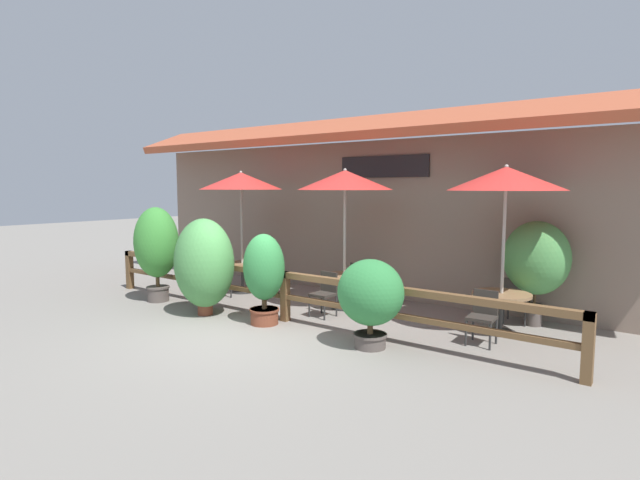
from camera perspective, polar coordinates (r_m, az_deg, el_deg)
name	(u,v)px	position (r m, az deg, el deg)	size (l,w,h in m)	color
ground_plane	(246,334)	(8.92, -8.44, -10.55)	(60.00, 60.00, 0.00)	gray
building_facade	(369,203)	(11.81, 5.65, 4.22)	(14.28, 1.49, 4.23)	gray
patio_railing	(285,285)	(9.50, -4.01, -5.15)	(10.40, 0.14, 0.95)	brown
patio_umbrella_near	(241,181)	(12.06, -9.02, 6.65)	(1.97, 1.97, 2.92)	#B7B2A8
dining_table_near	(242,269)	(12.22, -8.86, -3.28)	(1.00, 1.00, 0.71)	olive
chair_near_streetside	(221,277)	(11.69, -11.27, -4.13)	(0.44, 0.44, 0.87)	#332D28
chair_near_wallside	(266,268)	(12.72, -6.24, -3.23)	(0.50, 0.50, 0.87)	#332D28
patio_umbrella_middle	(345,180)	(10.30, 2.87, 6.83)	(1.97, 1.97, 2.92)	#B7B2A8
dining_table_middle	(344,282)	(10.49, 2.81, -4.77)	(1.00, 1.00, 0.71)	olive
chair_middle_streetside	(325,292)	(9.87, 0.58, -5.91)	(0.44, 0.44, 0.87)	#332D28
chair_middle_wallside	(361,279)	(11.16, 4.70, -4.52)	(0.47, 0.47, 0.87)	#332D28
patio_umbrella_far	(506,179)	(9.07, 20.50, 6.56)	(1.97, 1.97, 2.92)	#B7B2A8
dining_table_far	(501,301)	(9.28, 20.01, -6.57)	(1.00, 1.00, 0.71)	olive
chair_far_streetside	(483,314)	(8.57, 18.13, -8.06)	(0.44, 0.44, 0.87)	#332D28
chair_far_wallside	(516,298)	(10.03, 21.52, -6.14)	(0.44, 0.44, 0.87)	#332D28
potted_plant_broad_leaf	(156,245)	(11.61, -18.19, -0.56)	(1.03, 0.93, 2.10)	#564C47
potted_plant_tall_tropical	(370,295)	(7.93, 5.79, -6.29)	(1.08, 0.97, 1.42)	#564C47
potted_plant_corner_fern	(204,264)	(10.14, -13.10, -2.64)	(1.25, 1.12, 1.93)	brown
potted_plant_entrance_palm	(264,273)	(9.27, -6.43, -3.72)	(0.80, 0.72, 1.69)	brown
potted_plant_small_flowering	(536,259)	(9.90, 23.50, -2.02)	(1.17, 1.05, 1.93)	#564C47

